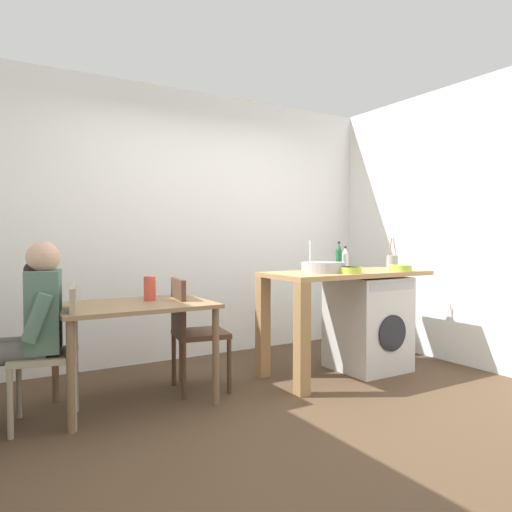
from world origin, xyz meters
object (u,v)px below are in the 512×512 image
object	(u,v)px
bottle_tall_green	(339,258)
utensil_crock	(392,262)
dining_table	(134,316)
washing_machine	(368,323)
chair_person_seat	(57,346)
mixing_bowl	(350,270)
seated_person	(30,323)
colander	(401,268)
chair_opposite	(191,327)
bottle_squat_brown	(345,260)
vase	(150,288)

from	to	relation	value
bottle_tall_green	utensil_crock	distance (m)	0.67
dining_table	washing_machine	world-z (taller)	washing_machine
chair_person_seat	mixing_bowl	world-z (taller)	mixing_bowl
bottle_tall_green	mixing_bowl	bearing A→B (deg)	-110.69
seated_person	colander	size ratio (longest dim) A/B	6.00
mixing_bowl	colander	xyz separation A→B (m)	(0.59, -0.02, 0.00)
bottle_tall_green	colander	bearing A→B (deg)	-29.35
dining_table	seated_person	bearing A→B (deg)	-173.33
dining_table	seated_person	size ratio (longest dim) A/B	0.92
seated_person	chair_person_seat	bearing A→B (deg)	-90.00
chair_opposite	dining_table	bearing A→B (deg)	-73.82
bottle_squat_brown	dining_table	bearing A→B (deg)	176.23
dining_table	bottle_tall_green	xyz separation A→B (m)	(1.83, -0.13, 0.40)
chair_opposite	mixing_bowl	distance (m)	1.40
washing_machine	colander	world-z (taller)	colander
bottle_squat_brown	vase	size ratio (longest dim) A/B	1.21
chair_opposite	colander	size ratio (longest dim) A/B	4.50
chair_opposite	mixing_bowl	bearing A→B (deg)	79.00
bottle_squat_brown	colander	distance (m)	0.50
chair_person_seat	vase	bearing A→B (deg)	-61.11
dining_table	vase	xyz separation A→B (m)	(0.15, 0.10, 0.19)
vase	chair_opposite	bearing A→B (deg)	-6.74
mixing_bowl	colander	world-z (taller)	same
dining_table	chair_person_seat	size ratio (longest dim) A/B	1.22
dining_table	colander	size ratio (longest dim) A/B	5.50
chair_person_seat	mixing_bowl	xyz separation A→B (m)	(2.28, -0.28, 0.44)
washing_machine	chair_opposite	bearing A→B (deg)	171.25
utensil_crock	vase	xyz separation A→B (m)	(-2.35, 0.24, -0.16)
bottle_squat_brown	colander	xyz separation A→B (m)	(0.41, -0.28, -0.07)
dining_table	seated_person	xyz separation A→B (m)	(-0.70, -0.08, 0.03)
washing_machine	vase	world-z (taller)	vase
chair_opposite	seated_person	xyz separation A→B (m)	(-1.18, -0.14, 0.16)
chair_person_seat	utensil_crock	xyz separation A→B (m)	(3.04, -0.03, 0.48)
washing_machine	mixing_bowl	distance (m)	0.68
mixing_bowl	utensil_crock	xyz separation A→B (m)	(0.77, 0.25, 0.04)
washing_machine	mixing_bowl	xyz separation A→B (m)	(-0.40, -0.20, 0.52)
bottle_tall_green	mixing_bowl	distance (m)	0.29
utensil_crock	chair_person_seat	bearing A→B (deg)	179.52
colander	vase	xyz separation A→B (m)	(-2.17, 0.51, -0.12)
mixing_bowl	bottle_tall_green	bearing A→B (deg)	69.31
dining_table	mixing_bowl	bearing A→B (deg)	-12.72
dining_table	utensil_crock	size ratio (longest dim) A/B	3.67
bottle_tall_green	utensil_crock	bearing A→B (deg)	-0.48
bottle_squat_brown	colander	size ratio (longest dim) A/B	1.12
bottle_squat_brown	colander	bearing A→B (deg)	-35.04
chair_opposite	vase	world-z (taller)	vase
dining_table	vase	distance (m)	0.26
mixing_bowl	vase	size ratio (longest dim) A/B	1.06
bottle_squat_brown	washing_machine	bearing A→B (deg)	-17.06
colander	chair_opposite	bearing A→B (deg)	165.61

